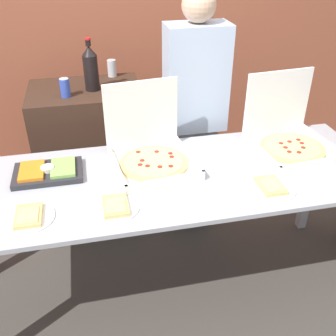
{
  "coord_description": "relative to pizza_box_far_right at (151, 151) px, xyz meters",
  "views": [
    {
      "loc": [
        -0.38,
        -1.74,
        2.01
      ],
      "look_at": [
        0.0,
        0.0,
        0.9
      ],
      "focal_mm": 42.0,
      "sensor_mm": 36.0,
      "label": 1
    }
  ],
  "objects": [
    {
      "name": "pizza_box_far_left",
      "position": [
        0.83,
        -0.0,
        -0.0
      ],
      "size": [
        0.47,
        0.49,
        0.43
      ],
      "rotation": [
        0.0,
        0.0,
        0.1
      ],
      "color": "white",
      "rests_on": "buffet_table"
    },
    {
      "name": "buffet_table",
      "position": [
        0.07,
        -0.15,
        -0.17
      ],
      "size": [
        2.38,
        0.82,
        0.85
      ],
      "color": "#A8AAB2",
      "rests_on": "ground_plane"
    },
    {
      "name": "person_guest_cap",
      "position": [
        0.39,
        0.47,
        -0.03
      ],
      "size": [
        0.4,
        0.22,
        1.71
      ],
      "rotation": [
        0.0,
        0.0,
        3.14
      ],
      "color": "slate",
      "rests_on": "ground_plane"
    },
    {
      "name": "brick_wall_behind",
      "position": [
        0.07,
        1.55,
        0.47
      ],
      "size": [
        10.0,
        0.06,
        2.8
      ],
      "color": "#9E5138",
      "rests_on": "ground_plane"
    },
    {
      "name": "soda_bottle",
      "position": [
        -0.27,
        0.75,
        0.26
      ],
      "size": [
        0.1,
        0.1,
        0.35
      ],
      "color": "black",
      "rests_on": "sideboard_podium"
    },
    {
      "name": "sideboard_podium",
      "position": [
        -0.33,
        0.79,
        -0.41
      ],
      "size": [
        0.78,
        0.56,
        1.04
      ],
      "color": "#382319",
      "rests_on": "ground_plane"
    },
    {
      "name": "ground_plane",
      "position": [
        0.07,
        -0.15,
        -0.93
      ],
      "size": [
        16.0,
        16.0,
        0.0
      ],
      "primitive_type": "plane",
      "color": "#423D38"
    },
    {
      "name": "paper_plate_front_center",
      "position": [
        0.56,
        -0.38,
        -0.07
      ],
      "size": [
        0.26,
        0.26,
        0.03
      ],
      "color": "white",
      "rests_on": "buffet_table"
    },
    {
      "name": "veggie_tray",
      "position": [
        -0.57,
        -0.01,
        -0.05
      ],
      "size": [
        0.36,
        0.24,
        0.05
      ],
      "color": "#28282D",
      "rests_on": "buffet_table"
    },
    {
      "name": "soda_can_silver",
      "position": [
        -0.11,
        1.01,
        0.17
      ],
      "size": [
        0.07,
        0.07,
        0.12
      ],
      "color": "silver",
      "rests_on": "sideboard_podium"
    },
    {
      "name": "soda_can_colored",
      "position": [
        -0.45,
        0.66,
        0.17
      ],
      "size": [
        0.07,
        0.07,
        0.12
      ],
      "color": "#334CB2",
      "rests_on": "sideboard_podium"
    },
    {
      "name": "paper_plate_front_left",
      "position": [
        -0.24,
        -0.38,
        -0.06
      ],
      "size": [
        0.23,
        0.23,
        0.03
      ],
      "color": "white",
      "rests_on": "buffet_table"
    },
    {
      "name": "paper_plate_front_right",
      "position": [
        -0.64,
        -0.37,
        -0.06
      ],
      "size": [
        0.23,
        0.23,
        0.03
      ],
      "color": "white",
      "rests_on": "buffet_table"
    },
    {
      "name": "pizza_box_far_right",
      "position": [
        0.0,
        0.0,
        0.0
      ],
      "size": [
        0.48,
        0.5,
        0.43
      ],
      "rotation": [
        0.0,
        0.0,
        0.12
      ],
      "color": "white",
      "rests_on": "buffet_table"
    }
  ]
}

